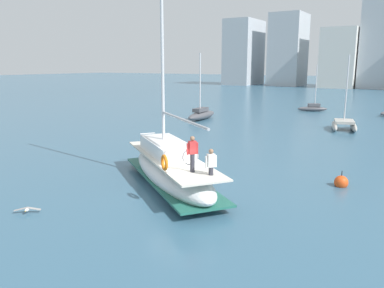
# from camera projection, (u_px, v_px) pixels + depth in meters

# --- Properties ---
(ground_plane) EXTENTS (400.00, 400.00, 0.00)m
(ground_plane) POSITION_uv_depth(u_px,v_px,m) (179.00, 196.00, 17.87)
(ground_plane) COLOR #38607A
(main_sailboat) EXTENTS (9.12, 7.69, 13.56)m
(main_sailboat) POSITION_uv_depth(u_px,v_px,m) (171.00, 168.00, 19.35)
(main_sailboat) COLOR white
(main_sailboat) RESTS_ON ground
(moored_sloop_far) EXTENTS (1.64, 5.77, 7.21)m
(moored_sloop_far) POSITION_uv_depth(u_px,v_px,m) (202.00, 114.00, 42.64)
(moored_sloop_far) COLOR #4C4C51
(moored_sloop_far) RESTS_ON ground
(moored_cutter_left) EXTENTS (3.79, 2.49, 5.95)m
(moored_cutter_left) POSITION_uv_depth(u_px,v_px,m) (313.00, 108.00, 50.25)
(moored_cutter_left) COLOR #4C4C51
(moored_cutter_left) RESTS_ON ground
(moored_cutter_right) EXTENTS (3.15, 4.81, 6.91)m
(moored_cutter_right) POSITION_uv_depth(u_px,v_px,m) (344.00, 124.00, 35.81)
(moored_cutter_right) COLOR #B7B2A8
(moored_cutter_right) RESTS_ON ground
(seagull) EXTENTS (0.93, 0.76, 0.17)m
(seagull) POSITION_uv_depth(u_px,v_px,m) (27.00, 209.00, 15.80)
(seagull) COLOR silver
(seagull) RESTS_ON ground
(mooring_buoy) EXTENTS (0.69, 0.69, 0.94)m
(mooring_buoy) POSITION_uv_depth(u_px,v_px,m) (341.00, 182.00, 19.32)
(mooring_buoy) COLOR #EA4C19
(mooring_buoy) RESTS_ON ground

